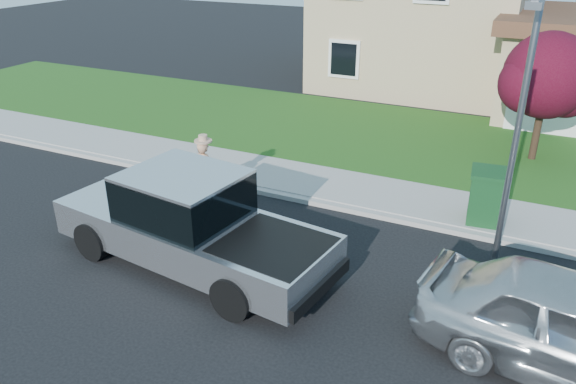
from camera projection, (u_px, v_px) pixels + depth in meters
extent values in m
plane|color=black|center=(234.00, 253.00, 11.91)|extent=(80.00, 80.00, 0.00)
cube|color=gray|center=(328.00, 205.00, 13.87)|extent=(40.00, 0.20, 0.12)
cube|color=gray|center=(344.00, 188.00, 14.76)|extent=(40.00, 2.00, 0.15)
cube|color=#1B4413|center=(392.00, 137.00, 18.46)|extent=(40.00, 7.00, 0.10)
cube|color=tan|center=(429.00, 7.00, 24.47)|extent=(8.00, 9.00, 6.40)
cube|color=black|center=(344.00, 59.00, 22.28)|extent=(1.30, 0.10, 1.50)
cylinder|color=black|center=(93.00, 241.00, 11.57)|extent=(0.86, 0.41, 0.82)
cylinder|color=black|center=(159.00, 206.00, 13.01)|extent=(0.86, 0.41, 0.82)
cylinder|color=black|center=(233.00, 298.00, 9.77)|extent=(0.86, 0.41, 0.82)
cylinder|color=black|center=(291.00, 251.00, 11.21)|extent=(0.86, 0.41, 0.82)
cube|color=silver|center=(193.00, 234.00, 11.23)|extent=(6.08, 2.79, 0.74)
cube|color=black|center=(184.00, 197.00, 10.97)|extent=(2.39, 2.18, 0.88)
cube|color=silver|center=(182.00, 175.00, 10.78)|extent=(2.39, 2.18, 0.08)
cube|color=black|center=(273.00, 246.00, 10.11)|extent=(2.06, 1.97, 0.06)
cube|color=black|center=(95.00, 205.00, 12.75)|extent=(0.37, 1.96, 0.41)
cube|color=black|center=(321.00, 288.00, 9.85)|extent=(0.37, 1.96, 0.26)
cube|color=black|center=(191.00, 174.00, 12.27)|extent=(0.15, 0.24, 0.19)
imported|color=tan|center=(205.00, 172.00, 13.85)|extent=(0.70, 0.60, 1.61)
cylinder|color=tan|center=(203.00, 140.00, 13.50)|extent=(0.43, 0.43, 0.04)
cylinder|color=tan|center=(203.00, 138.00, 13.47)|extent=(0.22, 0.22, 0.15)
cylinder|color=black|center=(537.00, 131.00, 16.26)|extent=(0.21, 0.21, 1.69)
sphere|color=#450E1C|center=(548.00, 75.00, 15.58)|extent=(2.42, 2.42, 2.42)
sphere|color=#450E1C|center=(566.00, 86.00, 15.76)|extent=(1.79, 1.79, 1.79)
sphere|color=#450E1C|center=(529.00, 84.00, 15.57)|extent=(1.69, 1.69, 1.69)
cube|color=#0F3A19|center=(485.00, 198.00, 12.71)|extent=(0.77, 0.87, 1.15)
cube|color=#0F3A19|center=(489.00, 173.00, 12.45)|extent=(0.85, 0.95, 0.09)
cylinder|color=slate|center=(515.00, 144.00, 10.48)|extent=(0.12, 0.12, 5.21)
cube|color=slate|center=(534.00, 6.00, 9.02)|extent=(0.28, 0.22, 0.12)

